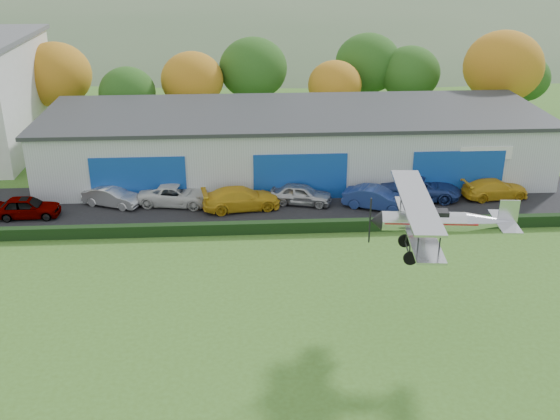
{
  "coord_description": "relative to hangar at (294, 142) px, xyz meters",
  "views": [
    {
      "loc": [
        0.72,
        -23.57,
        18.89
      ],
      "look_at": [
        2.71,
        9.31,
        4.63
      ],
      "focal_mm": 41.8,
      "sensor_mm": 36.0,
      "label": 1
    }
  ],
  "objects": [
    {
      "name": "car_2",
      "position": [
        -9.25,
        -6.56,
        -1.86
      ],
      "size": [
        5.73,
        3.36,
        1.5
      ],
      "primitive_type": "imported",
      "rotation": [
        0.0,
        0.0,
        1.4
      ],
      "color": "silver",
      "rests_on": "apron"
    },
    {
      "name": "car_0",
      "position": [
        -19.56,
        -8.28,
        -1.83
      ],
      "size": [
        4.56,
        1.89,
        1.55
      ],
      "primitive_type": "imported",
      "rotation": [
        0.0,
        0.0,
        1.58
      ],
      "color": "gray",
      "rests_on": "apron"
    },
    {
      "name": "car_4",
      "position": [
        -0.0,
        -7.0,
        -1.83
      ],
      "size": [
        4.85,
        2.89,
        1.55
      ],
      "primitive_type": "imported",
      "rotation": [
        0.0,
        0.0,
        1.32
      ],
      "color": "silver",
      "rests_on": "apron"
    },
    {
      "name": "ground",
      "position": [
        -5.0,
        -27.98,
        -2.66
      ],
      "size": [
        300.0,
        300.0,
        0.0
      ],
      "primitive_type": "plane",
      "color": "#3F6520",
      "rests_on": "ground"
    },
    {
      "name": "car_5",
      "position": [
        5.4,
        -8.18,
        -1.81
      ],
      "size": [
        5.11,
        3.52,
        1.6
      ],
      "primitive_type": "imported",
      "rotation": [
        0.0,
        0.0,
        1.15
      ],
      "color": "navy",
      "rests_on": "apron"
    },
    {
      "name": "car_7",
      "position": [
        14.79,
        -6.72,
        -1.88
      ],
      "size": [
        5.21,
        2.6,
        1.45
      ],
      "primitive_type": "imported",
      "rotation": [
        0.0,
        0.0,
        1.69
      ],
      "color": "gold",
      "rests_on": "apron"
    },
    {
      "name": "hangar",
      "position": [
        0.0,
        0.0,
        0.0
      ],
      "size": [
        40.6,
        12.6,
        5.3
      ],
      "color": "#B2B7BC",
      "rests_on": "ground"
    },
    {
      "name": "car_6",
      "position": [
        9.13,
        -6.41,
        -1.78
      ],
      "size": [
        6.42,
        3.95,
        1.66
      ],
      "primitive_type": "imported",
      "rotation": [
        0.0,
        0.0,
        1.36
      ],
      "color": "navy",
      "rests_on": "apron"
    },
    {
      "name": "apron",
      "position": [
        -2.0,
        -6.98,
        -2.63
      ],
      "size": [
        48.0,
        9.0,
        0.05
      ],
      "primitive_type": "cube",
      "color": "black",
      "rests_on": "ground"
    },
    {
      "name": "distant_hills",
      "position": [
        -9.38,
        112.02,
        -15.7
      ],
      "size": [
        430.0,
        196.0,
        56.0
      ],
      "color": "#4C6642",
      "rests_on": "ground"
    },
    {
      "name": "car_1",
      "position": [
        -13.95,
        -6.5,
        -1.89
      ],
      "size": [
        4.62,
        3.08,
        1.44
      ],
      "primitive_type": "imported",
      "rotation": [
        0.0,
        0.0,
        1.18
      ],
      "color": "silver",
      "rests_on": "apron"
    },
    {
      "name": "biplane",
      "position": [
        4.97,
        -23.44,
        3.35
      ],
      "size": [
        7.08,
        8.13,
        3.03
      ],
      "rotation": [
        0.0,
        0.0,
        -0.1
      ],
      "color": "silver"
    },
    {
      "name": "car_3",
      "position": [
        -4.46,
        -7.7,
        -1.79
      ],
      "size": [
        5.95,
        3.16,
        1.64
      ],
      "primitive_type": "imported",
      "rotation": [
        0.0,
        0.0,
        1.73
      ],
      "color": "gold",
      "rests_on": "apron"
    },
    {
      "name": "hedge",
      "position": [
        -2.0,
        -11.78,
        -2.26
      ],
      "size": [
        46.0,
        0.6,
        0.8
      ],
      "primitive_type": "cube",
      "color": "black",
      "rests_on": "ground"
    },
    {
      "name": "tree_belt",
      "position": [
        -4.15,
        12.64,
        2.95
      ],
      "size": [
        75.7,
        13.22,
        10.12
      ],
      "color": "#3D2614",
      "rests_on": "ground"
    }
  ]
}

